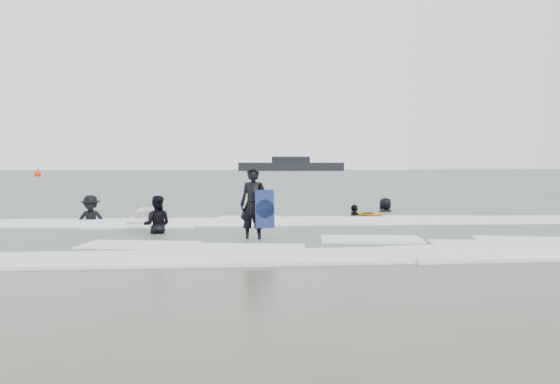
{
  "coord_description": "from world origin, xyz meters",
  "views": [
    {
      "loc": [
        -1.17,
        -11.94,
        1.99
      ],
      "look_at": [
        0.0,
        5.0,
        1.1
      ],
      "focal_mm": 35.0,
      "sensor_mm": 36.0,
      "label": 1
    }
  ],
  "objects": [
    {
      "name": "buoy",
      "position": [
        -31.95,
        72.48,
        0.42
      ],
      "size": [
        1.0,
        1.0,
        1.65
      ],
      "color": "#F42F0A",
      "rests_on": "ground"
    },
    {
      "name": "surfer_right_near",
      "position": [
        3.01,
        8.11,
        0.0
      ],
      "size": [
        0.91,
        0.97,
        1.61
      ],
      "primitive_type": "imported",
      "rotation": [
        0.0,
        0.0,
        -2.28
      ],
      "color": "black",
      "rests_on": "ground"
    },
    {
      "name": "surf_foam",
      "position": [
        0.0,
        3.7,
        0.04
      ],
      "size": [
        30.03,
        9.06,
        0.09
      ],
      "color": "white",
      "rests_on": "ground"
    },
    {
      "name": "surfer_centre",
      "position": [
        -0.9,
        1.94,
        0.0
      ],
      "size": [
        0.81,
        0.66,
        1.92
      ],
      "primitive_type": "imported",
      "rotation": [
        0.0,
        0.0,
        -0.32
      ],
      "color": "black",
      "rests_on": "ground"
    },
    {
      "name": "surfer_wading",
      "position": [
        -3.55,
        3.34,
        0.0
      ],
      "size": [
        0.82,
        0.64,
        1.65
      ],
      "primitive_type": "imported",
      "rotation": [
        0.0,
        0.0,
        3.12
      ],
      "color": "black",
      "rests_on": "ground"
    },
    {
      "name": "ground",
      "position": [
        0.0,
        0.0,
        0.0
      ],
      "size": [
        320.0,
        320.0,
        0.0
      ],
      "primitive_type": "plane",
      "color": "brown",
      "rests_on": "ground"
    },
    {
      "name": "vessel_horizon",
      "position": [
        11.59,
        132.04,
        1.4
      ],
      "size": [
        27.73,
        4.95,
        3.76
      ],
      "color": "black",
      "rests_on": "ground"
    },
    {
      "name": "sea",
      "position": [
        0.0,
        80.0,
        0.06
      ],
      "size": [
        320.0,
        320.0,
        0.0
      ],
      "primitive_type": "plane",
      "color": "#47544C",
      "rests_on": "ground"
    },
    {
      "name": "surfer_breaker",
      "position": [
        -6.32,
        6.88,
        0.0
      ],
      "size": [
        1.24,
        0.86,
        1.77
      ],
      "primitive_type": "imported",
      "rotation": [
        0.0,
        0.0,
        0.18
      ],
      "color": "black",
      "rests_on": "ground"
    },
    {
      "name": "surfer_right_far",
      "position": [
        4.56,
        9.54,
        0.0
      ],
      "size": [
        1.02,
        0.87,
        1.77
      ],
      "primitive_type": "imported",
      "rotation": [
        0.0,
        0.0,
        -2.71
      ],
      "color": "black",
      "rests_on": "ground"
    },
    {
      "name": "bodyboards",
      "position": [
        -0.35,
        4.38,
        0.5
      ],
      "size": [
        8.36,
        7.0,
        1.25
      ],
      "color": "#101D4E",
      "rests_on": "ground"
    }
  ]
}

